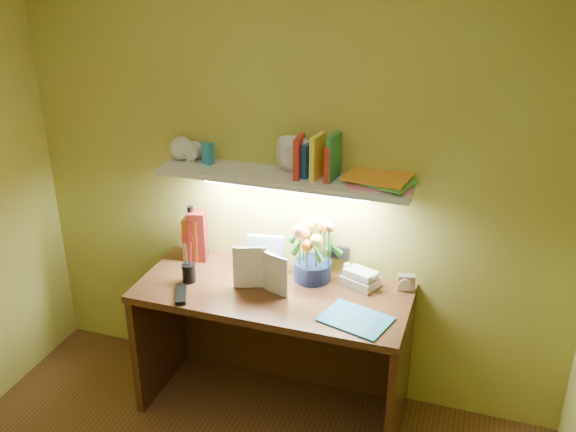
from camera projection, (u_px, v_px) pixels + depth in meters
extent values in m
cube|color=#391B0F|center=(273.00, 351.00, 3.43)|extent=(1.40, 0.60, 0.75)
cube|color=silver|center=(406.00, 283.00, 3.26)|extent=(0.09, 0.06, 0.09)
cube|color=#62160E|center=(198.00, 236.00, 3.53)|extent=(0.11, 0.11, 0.29)
cylinder|color=black|center=(188.00, 267.00, 3.32)|extent=(0.09, 0.09, 0.17)
cube|color=black|center=(181.00, 294.00, 3.22)|extent=(0.12, 0.18, 0.02)
cube|color=teal|center=(356.00, 319.00, 3.02)|extent=(0.36, 0.30, 0.01)
imported|color=white|center=(233.00, 267.00, 3.25)|extent=(0.17, 0.07, 0.23)
imported|color=silver|center=(263.00, 269.00, 3.25)|extent=(0.15, 0.07, 0.22)
cube|color=silver|center=(283.00, 178.00, 3.20)|extent=(1.30, 0.25, 0.03)
imported|color=silver|center=(178.00, 154.00, 3.34)|extent=(0.14, 0.14, 0.10)
imported|color=silver|center=(191.00, 156.00, 3.33)|extent=(0.12, 0.12, 0.09)
imported|color=silver|center=(291.00, 171.00, 3.18)|extent=(0.21, 0.21, 0.05)
cube|color=silver|center=(190.00, 152.00, 3.37)|extent=(0.06, 0.05, 0.10)
cube|color=teal|center=(208.00, 153.00, 3.33)|extent=(0.06, 0.06, 0.11)
cube|color=red|center=(299.00, 157.00, 3.14)|extent=(0.04, 0.14, 0.21)
cube|color=#FCE93E|center=(318.00, 157.00, 3.11)|extent=(0.05, 0.14, 0.22)
cube|color=#1B4BA9|center=(310.00, 160.00, 3.15)|extent=(0.06, 0.12, 0.17)
cube|color=#2C8449|center=(333.00, 157.00, 3.10)|extent=(0.04, 0.15, 0.23)
cube|color=red|center=(329.00, 162.00, 3.10)|extent=(0.03, 0.13, 0.18)
cube|color=pink|center=(381.00, 183.00, 3.09)|extent=(0.33, 0.26, 0.01)
cube|color=green|center=(384.00, 181.00, 3.06)|extent=(0.32, 0.27, 0.01)
cube|color=orange|center=(378.00, 177.00, 3.08)|extent=(0.33, 0.26, 0.01)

